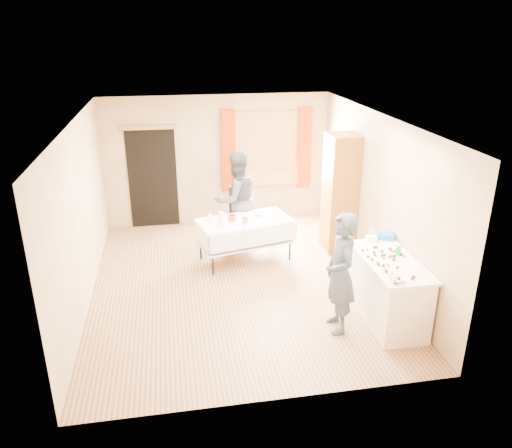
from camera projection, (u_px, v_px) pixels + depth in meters
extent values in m
cube|color=#9E7047|center=(238.00, 283.00, 8.00)|extent=(4.50, 5.50, 0.02)
cube|color=white|center=(235.00, 118.00, 7.03)|extent=(4.50, 5.50, 0.02)
cube|color=tan|center=(217.00, 160.00, 10.04)|extent=(4.50, 0.02, 2.60)
cube|color=tan|center=(274.00, 297.00, 4.99)|extent=(4.50, 0.02, 2.60)
cube|color=tan|center=(80.00, 215.00, 7.15)|extent=(0.02, 5.50, 2.60)
cube|color=tan|center=(378.00, 197.00, 7.88)|extent=(0.02, 5.50, 2.60)
cube|color=olive|center=(266.00, 149.00, 10.09)|extent=(1.32, 0.06, 1.52)
cube|color=white|center=(267.00, 149.00, 10.08)|extent=(1.20, 0.02, 1.40)
cube|color=#902B06|center=(229.00, 151.00, 9.92)|extent=(0.28, 0.06, 1.65)
cube|color=#902B06|center=(304.00, 148.00, 10.17)|extent=(0.28, 0.06, 1.65)
cube|color=black|center=(153.00, 178.00, 9.91)|extent=(0.95, 0.04, 2.00)
cube|color=olive|center=(149.00, 127.00, 9.51)|extent=(1.05, 0.06, 0.08)
cube|color=brown|center=(340.00, 193.00, 8.84)|extent=(0.50, 0.60, 2.12)
cube|color=#F7E3CF|center=(387.00, 291.00, 6.86)|extent=(0.64, 1.41, 0.86)
cube|color=white|center=(391.00, 261.00, 6.69)|extent=(0.69, 1.46, 0.04)
cube|color=white|center=(245.00, 221.00, 8.51)|extent=(1.68, 1.11, 0.04)
cube|color=black|center=(239.00, 216.00, 9.62)|extent=(0.45, 0.45, 0.06)
cube|color=black|center=(239.00, 200.00, 9.70)|extent=(0.39, 0.10, 0.55)
imported|color=#2B3549|center=(340.00, 274.00, 6.48)|extent=(0.62, 0.42, 1.66)
imported|color=black|center=(236.00, 199.00, 9.05)|extent=(1.33, 1.27, 1.79)
cylinder|color=green|center=(398.00, 251.00, 6.80)|extent=(0.07, 0.07, 0.12)
imported|color=white|center=(397.00, 279.00, 6.12)|extent=(0.25, 0.25, 0.05)
cube|color=white|center=(371.00, 239.00, 7.24)|extent=(0.17, 0.14, 0.08)
cube|color=blue|center=(384.00, 236.00, 7.35)|extent=(0.35, 0.30, 0.08)
cylinder|color=silver|center=(221.00, 219.00, 8.21)|extent=(0.15, 0.15, 0.22)
imported|color=red|center=(232.00, 218.00, 8.43)|extent=(0.22, 0.22, 0.10)
imported|color=red|center=(245.00, 220.00, 8.32)|extent=(0.22, 0.22, 0.11)
imported|color=white|center=(259.00, 213.00, 8.70)|extent=(0.25, 0.25, 0.06)
cube|color=white|center=(274.00, 218.00, 8.56)|extent=(0.30, 0.22, 0.02)
imported|color=white|center=(210.00, 216.00, 8.42)|extent=(0.12, 0.12, 0.16)
sphere|color=#3F2314|center=(388.00, 265.00, 6.49)|extent=(0.04, 0.04, 0.04)
sphere|color=#391B0C|center=(395.00, 281.00, 6.08)|extent=(0.04, 0.04, 0.04)
sphere|color=#391B0C|center=(390.00, 257.00, 6.72)|extent=(0.04, 0.04, 0.04)
sphere|color=#391B0C|center=(378.00, 263.00, 6.54)|extent=(0.04, 0.04, 0.04)
sphere|color=#391B0C|center=(386.00, 271.00, 6.33)|extent=(0.04, 0.04, 0.04)
sphere|color=#391B0C|center=(368.00, 257.00, 6.73)|extent=(0.04, 0.04, 0.04)
sphere|color=#3F2314|center=(385.00, 270.00, 6.36)|extent=(0.04, 0.04, 0.04)
sphere|color=#391B0C|center=(394.00, 260.00, 6.64)|extent=(0.04, 0.04, 0.04)
sphere|color=#391B0C|center=(401.00, 254.00, 6.79)|extent=(0.04, 0.04, 0.04)
sphere|color=#391B0C|center=(374.00, 252.00, 6.86)|extent=(0.04, 0.04, 0.04)
sphere|color=#391B0C|center=(383.00, 265.00, 6.48)|extent=(0.04, 0.04, 0.04)
sphere|color=#391B0C|center=(414.00, 277.00, 6.19)|extent=(0.04, 0.04, 0.04)
sphere|color=#3F2314|center=(404.00, 256.00, 6.75)|extent=(0.04, 0.04, 0.04)
sphere|color=#391B0C|center=(382.00, 255.00, 6.76)|extent=(0.04, 0.04, 0.04)
sphere|color=#391B0C|center=(379.00, 265.00, 6.50)|extent=(0.04, 0.04, 0.04)
sphere|color=#391B0C|center=(391.00, 249.00, 6.94)|extent=(0.04, 0.04, 0.04)
sphere|color=#391B0C|center=(382.00, 251.00, 6.88)|extent=(0.04, 0.04, 0.04)
sphere|color=#391B0C|center=(412.00, 279.00, 6.14)|extent=(0.04, 0.04, 0.04)
sphere|color=#3F2314|center=(392.00, 256.00, 6.75)|extent=(0.04, 0.04, 0.04)
sphere|color=#391B0C|center=(377.00, 247.00, 7.01)|extent=(0.04, 0.04, 0.04)
sphere|color=#391B0C|center=(394.00, 251.00, 6.89)|extent=(0.04, 0.04, 0.04)
sphere|color=#391B0C|center=(397.00, 267.00, 6.43)|extent=(0.04, 0.04, 0.04)
sphere|color=#391B0C|center=(396.00, 283.00, 6.04)|extent=(0.04, 0.04, 0.04)
sphere|color=#391B0C|center=(372.00, 259.00, 6.65)|extent=(0.04, 0.04, 0.04)
sphere|color=#3F2314|center=(367.00, 249.00, 6.95)|extent=(0.04, 0.04, 0.04)
sphere|color=#391B0C|center=(392.00, 275.00, 6.24)|extent=(0.04, 0.04, 0.04)
sphere|color=#391B0C|center=(384.00, 255.00, 6.78)|extent=(0.04, 0.04, 0.04)
sphere|color=#391B0C|center=(363.00, 250.00, 6.92)|extent=(0.04, 0.04, 0.04)
sphere|color=#391B0C|center=(390.00, 248.00, 6.97)|extent=(0.04, 0.04, 0.04)
sphere|color=#391B0C|center=(399.00, 278.00, 6.15)|extent=(0.04, 0.04, 0.04)
sphere|color=#3F2314|center=(384.00, 258.00, 6.69)|extent=(0.04, 0.04, 0.04)
sphere|color=#391B0C|center=(395.00, 256.00, 6.74)|extent=(0.04, 0.04, 0.04)
sphere|color=#391B0C|center=(374.00, 247.00, 7.01)|extent=(0.04, 0.04, 0.04)
sphere|color=#391B0C|center=(375.00, 255.00, 6.78)|extent=(0.04, 0.04, 0.04)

